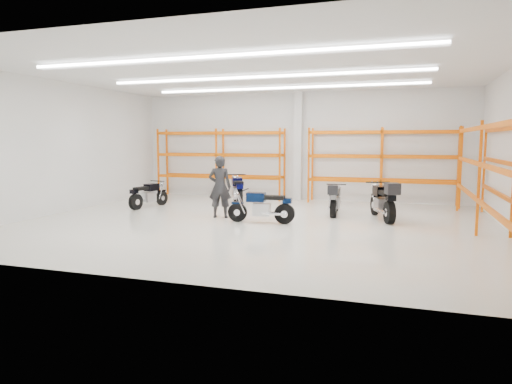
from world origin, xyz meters
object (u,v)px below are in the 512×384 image
(motorcycle_back_b, at_px, (237,191))
(motorcycle_back_c, at_px, (335,200))
(motorcycle_back_d, at_px, (384,201))
(motorcycle_back_a, at_px, (147,196))
(motorcycle_main, at_px, (264,207))
(structural_column, at_px, (298,146))
(standing_man, at_px, (220,187))

(motorcycle_back_b, height_order, motorcycle_back_c, motorcycle_back_b)
(motorcycle_back_d, bearing_deg, motorcycle_back_a, 179.19)
(motorcycle_back_a, xyz_separation_m, motorcycle_back_d, (8.47, -0.12, 0.14))
(motorcycle_main, distance_m, structural_column, 5.99)
(motorcycle_back_c, relative_size, standing_man, 1.05)
(motorcycle_back_c, bearing_deg, motorcycle_back_d, -18.55)
(standing_man, bearing_deg, motorcycle_main, 150.79)
(motorcycle_back_a, distance_m, structural_column, 6.51)
(motorcycle_main, bearing_deg, motorcycle_back_d, 24.72)
(motorcycle_back_a, bearing_deg, structural_column, 39.92)
(motorcycle_main, height_order, motorcycle_back_a, motorcycle_main)
(motorcycle_main, height_order, motorcycle_back_c, motorcycle_back_c)
(motorcycle_back_b, bearing_deg, motorcycle_back_d, -19.06)
(motorcycle_back_b, relative_size, standing_man, 1.09)
(motorcycle_back_c, height_order, structural_column, structural_column)
(motorcycle_main, height_order, motorcycle_back_b, motorcycle_back_b)
(motorcycle_main, xyz_separation_m, motorcycle_back_c, (1.82, 2.12, 0.04))
(motorcycle_back_a, xyz_separation_m, standing_man, (3.41, -1.21, 0.55))
(motorcycle_back_c, xyz_separation_m, motorcycle_back_d, (1.60, -0.54, 0.08))
(motorcycle_back_c, height_order, motorcycle_back_d, motorcycle_back_d)
(motorcycle_back_c, distance_m, standing_man, 3.85)
(motorcycle_back_c, relative_size, structural_column, 0.47)
(motorcycle_back_b, distance_m, motorcycle_back_d, 5.88)
(motorcycle_main, distance_m, standing_man, 1.79)
(motorcycle_back_d, xyz_separation_m, structural_column, (-3.66, 4.14, 1.65))
(motorcycle_back_d, bearing_deg, motorcycle_back_b, 160.94)
(motorcycle_back_b, xyz_separation_m, motorcycle_back_c, (3.96, -1.38, -0.02))
(motorcycle_back_a, distance_m, motorcycle_back_c, 6.88)
(motorcycle_back_a, distance_m, motorcycle_back_b, 3.42)
(motorcycle_main, bearing_deg, motorcycle_back_c, 49.22)
(motorcycle_main, xyz_separation_m, motorcycle_back_a, (-5.04, 1.70, -0.02))
(motorcycle_back_c, bearing_deg, motorcycle_back_b, 160.73)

